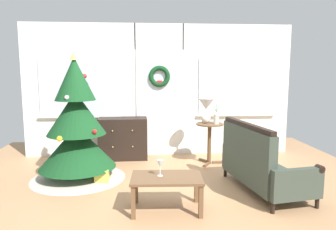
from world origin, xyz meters
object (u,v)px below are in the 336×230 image
(table_lamp, at_px, (206,107))
(gift_box, at_px, (102,176))
(side_table, at_px, (209,135))
(coffee_table, at_px, (167,182))
(christmas_tree, at_px, (77,132))
(settee_sofa, at_px, (259,165))
(wine_glass, at_px, (160,164))
(dresser_cabinet, at_px, (123,138))
(flower_vase, at_px, (216,117))

(table_lamp, relative_size, gift_box, 2.15)
(side_table, height_order, coffee_table, side_table)
(christmas_tree, distance_m, gift_box, 0.78)
(coffee_table, bearing_deg, gift_box, 131.99)
(settee_sofa, relative_size, wine_glass, 7.97)
(wine_glass, distance_m, gift_box, 1.34)
(dresser_cabinet, distance_m, coffee_table, 2.39)
(coffee_table, relative_size, gift_box, 4.24)
(table_lamp, distance_m, wine_glass, 2.12)
(coffee_table, bearing_deg, dresser_cabinet, 105.93)
(coffee_table, bearing_deg, flower_vase, 60.67)
(gift_box, bearing_deg, table_lamp, 27.29)
(christmas_tree, relative_size, wine_glass, 9.90)
(christmas_tree, xyz_separation_m, side_table, (2.18, 0.61, -0.21))
(settee_sofa, bearing_deg, gift_box, 167.54)
(settee_sofa, bearing_deg, table_lamp, 108.73)
(christmas_tree, relative_size, coffee_table, 2.23)
(table_lamp, height_order, flower_vase, table_lamp)
(flower_vase, relative_size, wine_glass, 1.79)
(settee_sofa, bearing_deg, coffee_table, -158.99)
(coffee_table, xyz_separation_m, wine_glass, (-0.08, 0.03, 0.20))
(table_lamp, xyz_separation_m, coffee_table, (-0.84, -1.88, -0.66))
(side_table, height_order, table_lamp, table_lamp)
(dresser_cabinet, bearing_deg, christmas_tree, -120.53)
(christmas_tree, relative_size, gift_box, 9.45)
(flower_vase, distance_m, gift_box, 2.18)
(table_lamp, bearing_deg, christmas_tree, -162.96)
(coffee_table, relative_size, wine_glass, 4.44)
(settee_sofa, xyz_separation_m, gift_box, (-2.20, 0.49, -0.27))
(christmas_tree, height_order, wine_glass, christmas_tree)
(dresser_cabinet, height_order, table_lamp, table_lamp)
(dresser_cabinet, relative_size, side_table, 1.25)
(dresser_cabinet, relative_size, flower_vase, 2.60)
(dresser_cabinet, height_order, wine_glass, dresser_cabinet)
(coffee_table, distance_m, wine_glass, 0.22)
(settee_sofa, height_order, flower_vase, flower_vase)
(flower_vase, height_order, wine_glass, flower_vase)
(table_lamp, bearing_deg, settee_sofa, -71.27)
(flower_vase, bearing_deg, side_table, 149.04)
(dresser_cabinet, distance_m, side_table, 1.63)
(table_lamp, relative_size, coffee_table, 0.51)
(wine_glass, relative_size, gift_box, 0.95)
(wine_glass, bearing_deg, table_lamp, 63.67)
(settee_sofa, distance_m, gift_box, 2.27)
(flower_vase, height_order, coffee_table, flower_vase)
(table_lamp, bearing_deg, side_table, -33.69)
(gift_box, bearing_deg, christmas_tree, 148.21)
(christmas_tree, relative_size, dresser_cabinet, 2.12)
(christmas_tree, bearing_deg, gift_box, -31.79)
(christmas_tree, bearing_deg, flower_vase, 13.56)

